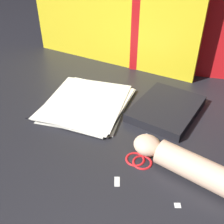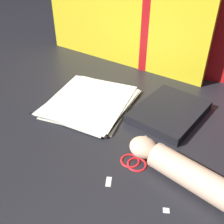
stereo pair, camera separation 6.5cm
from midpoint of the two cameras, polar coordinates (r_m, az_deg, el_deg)
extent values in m
plane|color=black|center=(0.86, 1.79, -3.51)|extent=(6.00, 6.00, 0.00)
cube|color=yellow|center=(1.22, 3.45, 21.49)|extent=(0.81, 0.16, 0.50)
cube|color=red|center=(1.14, 22.32, 16.92)|extent=(0.55, 0.08, 0.45)
cube|color=white|center=(0.98, -2.47, 1.98)|extent=(0.28, 0.31, 0.00)
cube|color=white|center=(0.98, -2.64, 2.08)|extent=(0.30, 0.33, 0.00)
cube|color=white|center=(0.98, -3.17, 2.06)|extent=(0.29, 0.32, 0.00)
cube|color=white|center=(0.97, -2.62, 2.27)|extent=(0.29, 0.32, 0.00)
cube|color=white|center=(0.97, -2.83, 2.25)|extent=(0.28, 0.32, 0.00)
cube|color=white|center=(0.97, -3.05, 2.56)|extent=(0.29, 0.33, 0.00)
cube|color=black|center=(0.94, 14.34, 0.02)|extent=(0.26, 0.30, 0.03)
sphere|color=silver|center=(0.77, 8.45, -9.41)|extent=(0.01, 0.01, 0.01)
cylinder|color=silver|center=(0.80, 9.04, -7.18)|extent=(0.02, 0.09, 0.01)
torus|color=red|center=(0.75, 7.99, -11.10)|extent=(0.06, 0.06, 0.01)
cylinder|color=silver|center=(0.79, 11.06, -8.11)|extent=(0.06, 0.08, 0.01)
torus|color=red|center=(0.76, 6.50, -10.37)|extent=(0.08, 0.08, 0.01)
cylinder|color=beige|center=(0.71, 19.12, -12.82)|extent=(0.22, 0.13, 0.07)
ellipsoid|color=beige|center=(0.75, 9.28, -7.66)|extent=(0.10, 0.09, 0.05)
cube|color=white|center=(0.67, 14.63, -20.12)|extent=(0.02, 0.02, 0.00)
cube|color=white|center=(0.70, 1.99, -14.99)|extent=(0.02, 0.03, 0.00)
cylinder|color=black|center=(0.96, -11.50, 0.54)|extent=(0.11, 0.11, 0.01)
camera|label=1|loc=(0.03, -87.76, 1.59)|focal=42.00mm
camera|label=2|loc=(0.03, 92.24, -1.59)|focal=42.00mm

